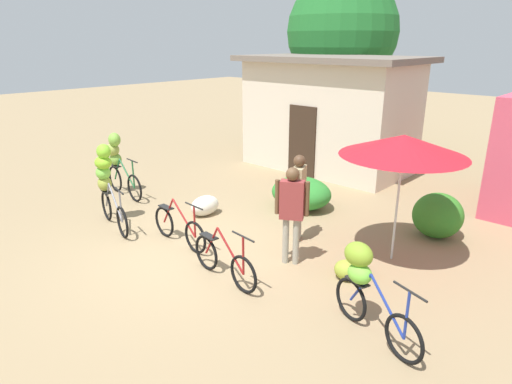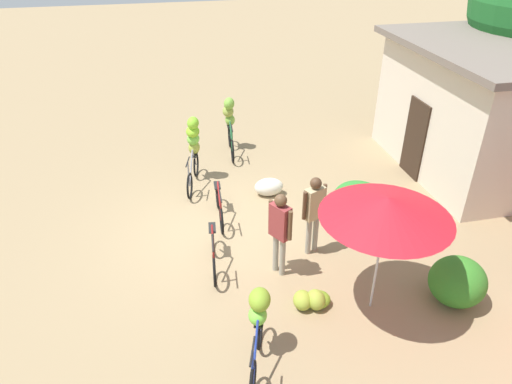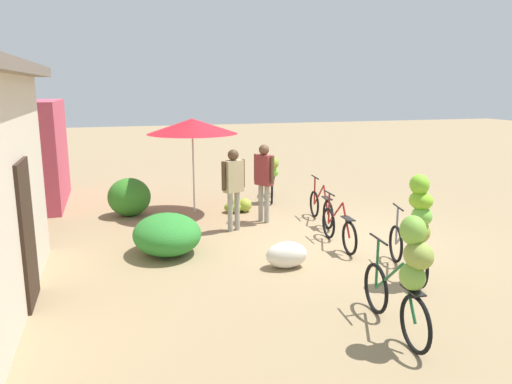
{
  "view_description": "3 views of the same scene",
  "coord_description": "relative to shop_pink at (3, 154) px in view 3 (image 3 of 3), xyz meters",
  "views": [
    {
      "loc": [
        5.83,
        -4.56,
        3.68
      ],
      "look_at": [
        0.35,
        1.39,
        0.92
      ],
      "focal_mm": 31.13,
      "sensor_mm": 36.0,
      "label": 1
    },
    {
      "loc": [
        8.28,
        -0.95,
        5.98
      ],
      "look_at": [
        -0.04,
        0.87,
        0.86
      ],
      "focal_mm": 32.97,
      "sensor_mm": 36.0,
      "label": 2
    },
    {
      "loc": [
        -8.56,
        4.17,
        2.96
      ],
      "look_at": [
        -0.06,
        1.63,
        1.06
      ],
      "focal_mm": 34.62,
      "sensor_mm": 36.0,
      "label": 3
    }
  ],
  "objects": [
    {
      "name": "person_vendor",
      "position": [
        -3.3,
        -5.75,
        -0.24
      ],
      "size": [
        0.51,
        0.37,
        1.73
      ],
      "color": "gray",
      "rests_on": "ground"
    },
    {
      "name": "person_bystander",
      "position": [
        -3.78,
        -4.94,
        -0.26
      ],
      "size": [
        0.34,
        0.54,
        1.71
      ],
      "color": "gray",
      "rests_on": "ground"
    },
    {
      "name": "ground_plane",
      "position": [
        -4.87,
        -6.71,
        -1.31
      ],
      "size": [
        60.0,
        60.0,
        0.0
      ],
      "primitive_type": "plane",
      "color": "#957D59"
    },
    {
      "name": "bicycle_leftmost",
      "position": [
        -8.79,
        -5.76,
        -0.42
      ],
      "size": [
        1.7,
        0.4,
        1.55
      ],
      "color": "black",
      "rests_on": "ground"
    },
    {
      "name": "market_umbrella",
      "position": [
        -2.08,
        -4.4,
        0.75
      ],
      "size": [
        2.09,
        2.09,
        2.24
      ],
      "color": "beige",
      "rests_on": "ground"
    },
    {
      "name": "hedge_bush_front_left",
      "position": [
        -4.82,
        -3.45,
        -0.95
      ],
      "size": [
        1.45,
        1.22,
        0.72
      ],
      "primitive_type": "ellipsoid",
      "color": "#2D822E",
      "rests_on": "ground"
    },
    {
      "name": "bicycle_rightmost",
      "position": [
        -1.43,
        -6.57,
        -0.59
      ],
      "size": [
        1.52,
        0.63,
        1.2
      ],
      "color": "black",
      "rests_on": "ground"
    },
    {
      "name": "banana_pile_on_ground",
      "position": [
        -2.28,
        -5.42,
        -1.16
      ],
      "size": [
        0.46,
        0.71,
        0.35
      ],
      "color": "#94A737",
      "rests_on": "ground"
    },
    {
      "name": "bicycle_by_shop",
      "position": [
        -3.72,
        -6.94,
        -0.97
      ],
      "size": [
        1.59,
        0.24,
        0.95
      ],
      "color": "black",
      "rests_on": "ground"
    },
    {
      "name": "hedge_bush_front_right",
      "position": [
        -1.88,
        -2.92,
        -0.87
      ],
      "size": [
        0.96,
        0.98,
        0.89
      ],
      "primitive_type": "ellipsoid",
      "color": "#337D25",
      "rests_on": "ground"
    },
    {
      "name": "shop_pink",
      "position": [
        0.0,
        0.0,
        0.0
      ],
      "size": [
        3.2,
        2.8,
        2.62
      ],
      "primitive_type": "cube",
      "color": "#CC475F",
      "rests_on": "ground"
    },
    {
      "name": "produce_sack",
      "position": [
        -6.11,
        -5.26,
        -1.09
      ],
      "size": [
        0.48,
        0.72,
        0.44
      ],
      "primitive_type": "ellipsoid",
      "rotation": [
        0.0,
        0.0,
        1.52
      ],
      "color": "silver",
      "rests_on": "ground"
    },
    {
      "name": "bicycle_near_pile",
      "position": [
        -7.24,
        -6.93,
        -0.33
      ],
      "size": [
        1.7,
        0.56,
        1.7
      ],
      "color": "black",
      "rests_on": "ground"
    },
    {
      "name": "bicycle_center_loaded",
      "position": [
        -5.32,
        -6.59,
        -0.97
      ],
      "size": [
        1.63,
        0.18,
        0.93
      ],
      "color": "black",
      "rests_on": "ground"
    }
  ]
}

